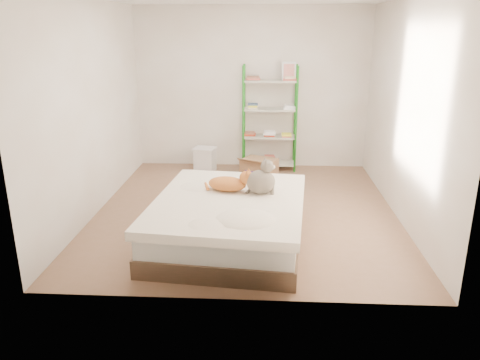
# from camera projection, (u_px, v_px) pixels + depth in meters

# --- Properties ---
(room) EXTENTS (3.81, 4.21, 2.61)m
(room) POSITION_uv_depth(u_px,v_px,m) (246.00, 110.00, 5.67)
(room) COLOR #87634C
(room) RESTS_ON ground
(bed) EXTENTS (1.76, 2.11, 0.50)m
(bed) POSITION_uv_depth(u_px,v_px,m) (229.00, 220.00, 5.11)
(bed) COLOR brown
(bed) RESTS_ON ground
(orange_cat) EXTENTS (0.56, 0.37, 0.21)m
(orange_cat) POSITION_uv_depth(u_px,v_px,m) (227.00, 182.00, 5.24)
(orange_cat) COLOR orange
(orange_cat) RESTS_ON bed
(grey_cat) EXTENTS (0.39, 0.34, 0.39)m
(grey_cat) POSITION_uv_depth(u_px,v_px,m) (261.00, 177.00, 5.13)
(grey_cat) COLOR #72685C
(grey_cat) RESTS_ON bed
(shelf_unit) EXTENTS (0.88, 0.36, 1.74)m
(shelf_unit) POSITION_uv_depth(u_px,v_px,m) (270.00, 119.00, 7.58)
(shelf_unit) COLOR #218421
(shelf_unit) RESTS_ON ground
(cardboard_box) EXTENTS (0.61, 0.63, 0.40)m
(cardboard_box) POSITION_uv_depth(u_px,v_px,m) (259.00, 170.00, 7.18)
(cardboard_box) COLOR #95724F
(cardboard_box) RESTS_ON ground
(white_bin) EXTENTS (0.39, 0.36, 0.39)m
(white_bin) POSITION_uv_depth(u_px,v_px,m) (205.00, 159.00, 7.66)
(white_bin) COLOR silver
(white_bin) RESTS_ON ground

